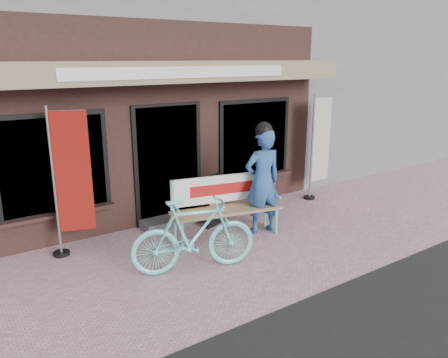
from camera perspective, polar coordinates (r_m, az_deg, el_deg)
ground at (r=6.81m, az=0.76°, el=-10.34°), size 70.00×70.00×0.00m
storefront at (r=10.58m, az=-15.29°, el=15.13°), size 7.00×6.77×6.00m
neighbor_right_near at (r=15.97m, az=15.16°, el=14.43°), size 10.00×7.00×5.60m
bench at (r=7.46m, az=0.04°, el=-2.93°), size 1.97×0.87×1.04m
person at (r=7.53m, az=5.07°, el=-0.03°), size 0.73×0.54×1.95m
bicycle at (r=6.26m, az=-3.97°, el=-7.33°), size 1.88×1.01×1.09m
nobori_red at (r=6.96m, az=-19.43°, el=-0.16°), size 0.69×0.35×2.32m
nobori_cream at (r=9.62m, az=12.34°, el=4.33°), size 0.66×0.25×2.25m
menu_stand at (r=7.92m, az=-1.28°, el=-2.73°), size 0.48×0.26×0.96m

